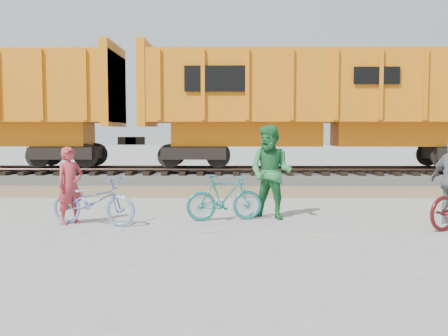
{
  "coord_description": "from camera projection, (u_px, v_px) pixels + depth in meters",
  "views": [
    {
      "loc": [
        -0.83,
        -10.13,
        1.88
      ],
      "look_at": [
        -1.0,
        1.5,
        1.04
      ],
      "focal_mm": 40.0,
      "sensor_mm": 36.0,
      "label": 1
    }
  ],
  "objects": [
    {
      "name": "person_solo",
      "position": [
        70.0,
        185.0,
        10.16
      ],
      "size": [
        0.67,
        0.68,
        1.58
      ],
      "primitive_type": "imported",
      "rotation": [
        0.0,
        0.0,
        0.82
      ],
      "color": "#A82F36",
      "rests_on": "ground"
    },
    {
      "name": "bicycle_teal",
      "position": [
        224.0,
        198.0,
        10.57
      ],
      "size": [
        1.69,
        0.77,
        0.98
      ],
      "primitive_type": "imported",
      "rotation": [
        0.0,
        0.0,
        1.77
      ],
      "color": "#206F74",
      "rests_on": "ground"
    },
    {
      "name": "track",
      "position": [
        253.0,
        169.0,
        19.17
      ],
      "size": [
        120.0,
        2.6,
        0.24
      ],
      "color": "black",
      "rests_on": "ballast_bed"
    },
    {
      "name": "person_man",
      "position": [
        271.0,
        172.0,
        10.71
      ],
      "size": [
        1.23,
        1.13,
        2.03
      ],
      "primitive_type": "imported",
      "rotation": [
        0.0,
        0.0,
        -0.46
      ],
      "color": "#257539",
      "rests_on": "ground"
    },
    {
      "name": "gravel_strip",
      "position": [
        257.0,
        191.0,
        15.71
      ],
      "size": [
        120.0,
        3.0,
        0.02
      ],
      "primitive_type": "cube",
      "color": "#907F59",
      "rests_on": "ground"
    },
    {
      "name": "bicycle_blue",
      "position": [
        93.0,
        201.0,
        10.08
      ],
      "size": [
        1.96,
        1.1,
        0.97
      ],
      "primitive_type": "imported",
      "rotation": [
        0.0,
        0.0,
        1.31
      ],
      "color": "#6F8AC3",
      "rests_on": "ground"
    },
    {
      "name": "hopper_car_center",
      "position": [
        327.0,
        102.0,
        18.94
      ],
      "size": [
        14.0,
        3.13,
        4.65
      ],
      "color": "black",
      "rests_on": "track"
    },
    {
      "name": "ballast_bed",
      "position": [
        253.0,
        177.0,
        19.19
      ],
      "size": [
        120.0,
        4.0,
        0.3
      ],
      "primitive_type": "cube",
      "color": "slate",
      "rests_on": "ground"
    },
    {
      "name": "ground",
      "position": [
        271.0,
        224.0,
        10.23
      ],
      "size": [
        120.0,
        120.0,
        0.0
      ],
      "primitive_type": "plane",
      "color": "#9E9E99",
      "rests_on": "ground"
    }
  ]
}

